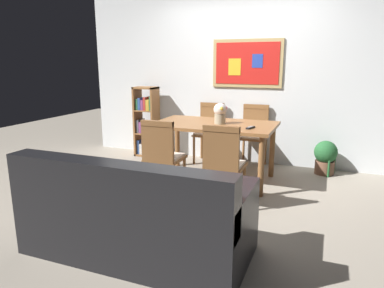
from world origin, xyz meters
The scene contains 12 objects.
ground_plane centered at (0.00, 0.00, 0.00)m, with size 12.00×12.00×0.00m, color gray.
wall_back_with_painting centered at (0.00, 1.52, 1.30)m, with size 5.20×0.14×2.60m.
dining_table centered at (-0.11, 0.46, 0.66)m, with size 1.56×0.95×0.76m.
dining_chair_far_right centered at (0.24, 1.32, 0.54)m, with size 0.40×0.41×0.91m.
dining_chair_near_left centered at (-0.46, -0.37, 0.54)m, with size 0.40×0.41×0.91m.
dining_chair_near_right centered at (0.28, -0.41, 0.54)m, with size 0.40×0.41×0.91m.
dining_chair_far_left centered at (-0.45, 1.29, 0.54)m, with size 0.40×0.41×0.91m.
leather_couch centered at (-0.12, -1.56, 0.31)m, with size 1.80×0.84×0.84m.
bookshelf centered at (-1.53, 1.23, 0.55)m, with size 0.36×0.28×1.14m.
potted_ivy centered at (1.26, 1.24, 0.25)m, with size 0.31×0.31×0.56m.
flower_vase centered at (-0.03, 0.46, 0.90)m, with size 0.17×0.17×0.27m.
tv_remote centered at (0.40, 0.27, 0.77)m, with size 0.09×0.16×0.02m.
Camera 1 is at (1.26, -3.80, 1.53)m, focal length 32.78 mm.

